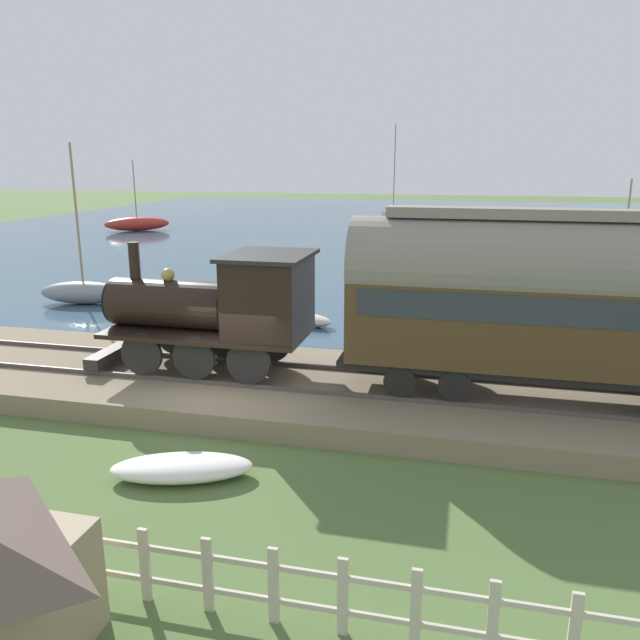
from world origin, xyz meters
TOP-DOWN VIEW (x-y plane):
  - ground_plane at (0.00, 0.00)m, footprint 200.00×200.00m
  - harbor_water at (44.55, 0.00)m, footprint 80.00×80.00m
  - rail_embankment at (1.48, 0.00)m, footprint 5.54×56.00m
  - steam_locomotive at (1.48, 0.52)m, footprint 2.49×5.93m
  - passenger_coach at (1.48, -7.80)m, footprint 2.28×10.21m
  - sailboat_red at (36.48, 22.79)m, footprint 4.33×5.41m
  - sailboat_blue at (46.81, 1.50)m, footprint 4.91×6.25m
  - sailboat_gray at (10.04, 10.55)m, footprint 1.78×3.97m
  - sailboat_black at (20.56, -13.27)m, footprint 2.75×4.35m
  - rowboat_far_out at (8.70, 0.19)m, footprint 1.47×2.31m
  - beached_dinghy at (-3.17, -0.36)m, footprint 1.88×3.00m
  - picket_fence at (-6.56, -0.00)m, footprint 0.06×20.14m

SIDE VIEW (x-z plane):
  - ground_plane at x=0.00m, z-range 0.00..0.00m
  - harbor_water at x=44.55m, z-range 0.00..0.01m
  - beached_dinghy at x=-3.17m, z-range 0.00..0.44m
  - rowboat_far_out at x=8.70m, z-range 0.01..0.48m
  - rail_embankment at x=1.48m, z-range -0.06..0.60m
  - sailboat_black at x=20.56m, z-range -2.09..3.11m
  - sailboat_blue at x=46.81m, z-range -4.12..5.16m
  - sailboat_gray at x=10.04m, z-range -2.86..3.94m
  - picket_fence at x=-6.56m, z-range 0.01..1.17m
  - sailboat_red at x=36.48m, z-range -2.41..3.64m
  - steam_locomotive at x=1.48m, z-range 0.78..4.13m
  - passenger_coach at x=1.48m, z-range 0.88..5.29m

